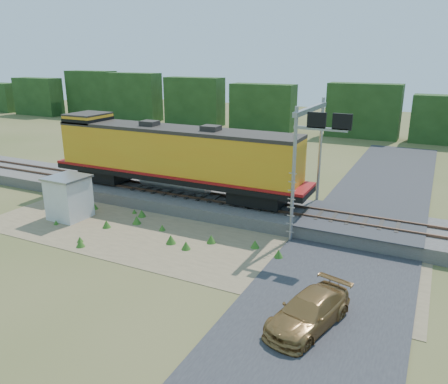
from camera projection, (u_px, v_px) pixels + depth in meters
The scene contains 11 objects.
ground at pixel (209, 250), 23.76m from camera, with size 140.00×140.00×0.00m, color #475123.
ballast at pixel (252, 210), 28.76m from camera, with size 70.00×5.00×0.80m, color slate.
rails at pixel (252, 203), 28.62m from camera, with size 70.00×1.54×0.16m.
dirt_shoulder at pixel (182, 240), 25.03m from camera, with size 26.00×8.00×0.03m, color #8C7754.
road at pixel (342, 270), 21.40m from camera, with size 7.00×66.00×0.86m.
tree_line_north at pixel (350, 114), 55.32m from camera, with size 130.00×3.00×6.50m.
weed_clumps at pixel (157, 238), 25.32m from camera, with size 15.00×6.20×0.56m, color #33661D, non-canonical shape.
locomotive at pixel (171, 156), 30.49m from camera, with size 19.46×2.97×5.02m.
shed at pixel (69, 197), 28.03m from camera, with size 2.41×2.41×2.80m.
signal_gantry at pixel (313, 137), 24.92m from camera, with size 3.01×6.20×7.61m.
car at pixel (309, 312), 16.91m from camera, with size 1.80×4.43×1.29m, color olive.
Camera 1 is at (10.38, -19.09, 10.14)m, focal length 35.00 mm.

